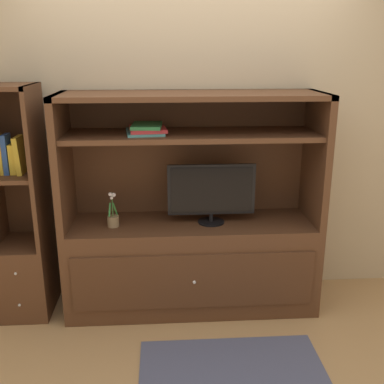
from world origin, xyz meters
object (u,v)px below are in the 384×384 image
object	(u,v)px
bookshelf_tall	(23,239)
upright_book_row	(8,156)
tv_monitor	(211,192)
potted_plant	(113,218)
magazine_stack	(147,129)
media_console	(192,243)

from	to	relation	value
bookshelf_tall	upright_book_row	bearing A→B (deg)	-159.25
tv_monitor	potted_plant	bearing A→B (deg)	-177.73
potted_plant	magazine_stack	world-z (taller)	magazine_stack
tv_monitor	upright_book_row	distance (m)	1.45
tv_monitor	upright_book_row	xyz separation A→B (m)	(-1.42, 0.02, 0.29)
potted_plant	upright_book_row	xyz separation A→B (m)	(-0.71, 0.05, 0.46)
bookshelf_tall	tv_monitor	bearing A→B (deg)	-1.35
magazine_stack	bookshelf_tall	bearing A→B (deg)	179.37
potted_plant	magazine_stack	distance (m)	0.69
tv_monitor	bookshelf_tall	world-z (taller)	bookshelf_tall
bookshelf_tall	upright_book_row	size ratio (longest dim) A/B	6.10
media_console	bookshelf_tall	size ratio (longest dim) A/B	1.10
tv_monitor	magazine_stack	world-z (taller)	magazine_stack
potted_plant	upright_book_row	bearing A→B (deg)	175.88
potted_plant	bookshelf_tall	size ratio (longest dim) A/B	0.15
tv_monitor	potted_plant	world-z (taller)	tv_monitor
tv_monitor	potted_plant	xyz separation A→B (m)	(-0.72, -0.03, -0.18)
potted_plant	magazine_stack	bearing A→B (deg)	11.15
media_console	upright_book_row	world-z (taller)	media_console
potted_plant	upright_book_row	size ratio (longest dim) A/B	0.94
media_console	magazine_stack	xyz separation A→B (m)	(-0.32, -0.01, 0.87)
bookshelf_tall	upright_book_row	distance (m)	0.63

